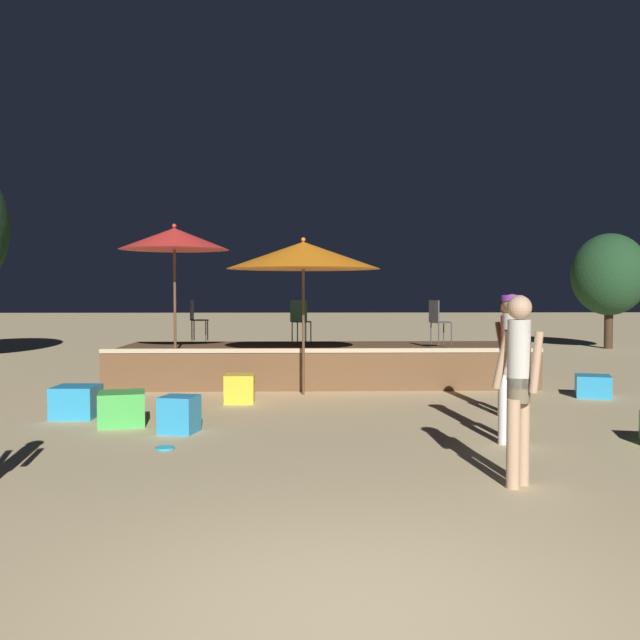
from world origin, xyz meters
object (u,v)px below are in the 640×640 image
at_px(bistro_chair_0, 437,318).
at_px(cube_seat_4, 239,389).
at_px(person_0, 511,358).
at_px(bistro_chair_1, 300,317).
at_px(cube_seat_5, 179,414).
at_px(frisbee_disc, 165,448).
at_px(person_2, 519,380).
at_px(person_1, 507,353).
at_px(cube_seat_3, 76,402).
at_px(patio_umbrella_0, 303,255).
at_px(cube_seat_1, 122,408).
at_px(patio_umbrella_1, 174,239).
at_px(cube_seat_0, 593,386).
at_px(bistro_chair_2, 196,316).
at_px(background_tree_0, 609,275).

bearing_deg(bistro_chair_0, cube_seat_4, 100.25).
xyz_separation_m(person_0, bistro_chair_1, (-2.61, 5.97, 0.29)).
relative_size(cube_seat_5, frisbee_disc, 2.38).
bearing_deg(cube_seat_5, person_2, -36.33).
bearing_deg(person_0, person_1, -106.79).
xyz_separation_m(cube_seat_5, bistro_chair_1, (1.61, 5.12, 1.12)).
height_order(cube_seat_3, bistro_chair_0, bistro_chair_0).
relative_size(patio_umbrella_0, bistro_chair_0, 3.20).
height_order(cube_seat_1, bistro_chair_0, bistro_chair_0).
xyz_separation_m(person_1, bistro_chair_1, (-3.15, 3.97, 0.40)).
relative_size(person_0, bistro_chair_0, 2.07).
bearing_deg(patio_umbrella_1, person_1, -26.61).
height_order(cube_seat_1, bistro_chair_1, bistro_chair_1).
distance_m(person_0, frisbee_disc, 4.36).
xyz_separation_m(bistro_chair_0, frisbee_disc, (-4.39, -5.82, -1.34)).
height_order(patio_umbrella_0, frisbee_disc, patio_umbrella_0).
bearing_deg(cube_seat_5, cube_seat_4, 76.94).
relative_size(cube_seat_0, person_0, 0.40).
distance_m(patio_umbrella_1, bistro_chair_2, 2.65).
distance_m(person_2, bistro_chair_0, 7.56).
bearing_deg(person_1, cube_seat_4, -39.67).
bearing_deg(cube_seat_0, person_1, -138.22).
bearing_deg(frisbee_disc, cube_seat_0, 30.76).
distance_m(patio_umbrella_0, person_2, 6.71).
bearing_deg(person_1, frisbee_disc, 3.47).
bearing_deg(cube_seat_3, bistro_chair_0, 30.23).
xyz_separation_m(cube_seat_4, bistro_chair_1, (1.03, 2.58, 1.12)).
bearing_deg(cube_seat_3, person_0, -18.91).
relative_size(person_2, bistro_chair_1, 2.06).
relative_size(person_2, bistro_chair_2, 2.06).
xyz_separation_m(cube_seat_0, frisbee_disc, (-6.87, -4.09, -0.18)).
distance_m(cube_seat_0, cube_seat_3, 8.81).
bearing_deg(cube_seat_1, cube_seat_3, 142.50).
relative_size(cube_seat_1, person_2, 0.41).
distance_m(bistro_chair_2, frisbee_disc, 7.29).
height_order(bistro_chair_2, frisbee_disc, bistro_chair_2).
relative_size(patio_umbrella_0, cube_seat_5, 5.25).
bearing_deg(cube_seat_1, cube_seat_4, 53.00).
bearing_deg(cube_seat_4, frisbee_disc, -99.22).
distance_m(cube_seat_0, person_2, 6.64).
height_order(cube_seat_4, bistro_chair_1, bistro_chair_1).
bearing_deg(person_0, background_tree_0, -119.35).
bearing_deg(patio_umbrella_0, cube_seat_3, -146.53).
bearing_deg(person_0, frisbee_disc, 0.87).
bearing_deg(cube_seat_4, bistro_chair_0, 30.48).
height_order(cube_seat_1, person_2, person_2).
height_order(cube_seat_1, cube_seat_3, cube_seat_3).
height_order(cube_seat_0, cube_seat_1, cube_seat_1).
bearing_deg(patio_umbrella_1, patio_umbrella_0, -10.51).
distance_m(cube_seat_5, bistro_chair_1, 5.48).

